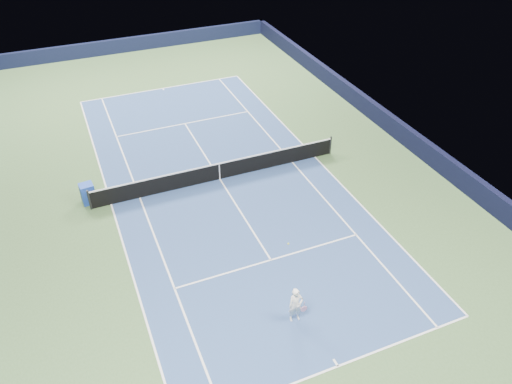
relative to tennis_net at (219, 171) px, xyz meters
name	(u,v)px	position (x,y,z in m)	size (l,w,h in m)	color
ground	(220,179)	(0.00, 0.00, -0.50)	(40.00, 40.00, 0.00)	#3D5D32
wall_far	(137,43)	(0.00, 19.82, 0.05)	(22.00, 0.35, 1.10)	#111533
wall_right	(398,130)	(10.82, 0.00, 0.05)	(0.35, 40.00, 1.10)	black
court_surface	(220,179)	(0.00, 0.00, -0.50)	(10.97, 23.77, 0.01)	navy
baseline_far	(163,88)	(0.00, 11.88, -0.50)	(10.97, 0.08, 0.00)	white
baseline_near	(338,366)	(0.00, -11.88, -0.50)	(10.97, 0.08, 0.00)	white
sideline_doubles_right	(315,157)	(5.49, 0.00, -0.50)	(0.08, 23.77, 0.00)	white
sideline_doubles_left	(111,204)	(-5.49, 0.00, -0.50)	(0.08, 23.77, 0.00)	white
sideline_singles_right	(292,162)	(4.12, 0.00, -0.50)	(0.08, 23.77, 0.00)	white
sideline_singles_left	(140,198)	(-4.12, 0.00, -0.50)	(0.08, 23.77, 0.00)	white
service_line_far	(185,124)	(0.00, 6.40, -0.50)	(8.23, 0.08, 0.00)	white
service_line_near	(271,260)	(0.00, -6.40, -0.50)	(8.23, 0.08, 0.00)	white
center_service_line	(220,179)	(0.00, 0.00, -0.50)	(0.08, 12.80, 0.00)	white
center_mark_far	(163,89)	(0.00, 11.73, -0.50)	(0.08, 0.30, 0.00)	white
center_mark_near	(336,363)	(0.00, -11.73, -0.50)	(0.08, 0.30, 0.00)	white
tennis_net	(219,171)	(0.00, 0.00, 0.00)	(12.90, 0.10, 1.07)	black
sponsor_cube	(88,193)	(-6.40, 0.58, 0.01)	(0.68, 0.63, 1.02)	#1D41B3
tennis_player	(296,305)	(-0.45, -9.54, 0.25)	(0.74, 1.23, 2.85)	white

